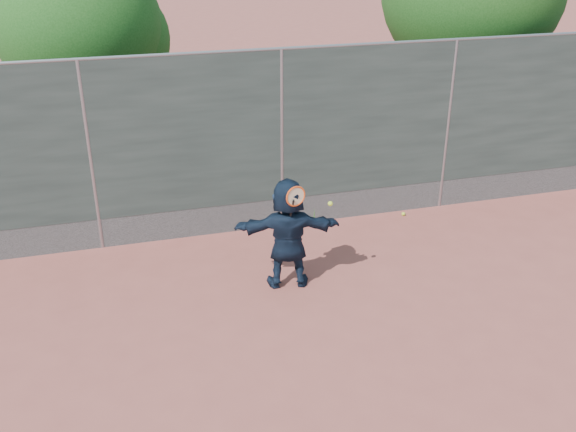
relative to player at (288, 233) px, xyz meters
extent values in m
plane|color=#9E4C42|center=(0.43, -1.60, -0.81)|extent=(80.00, 80.00, 0.00)
imported|color=#121E32|center=(0.00, 0.00, 0.00)|extent=(1.56, 0.74, 1.62)
sphere|color=#BCD62F|center=(2.61, 1.67, -0.78)|extent=(0.07, 0.07, 0.07)
cube|color=#38423D|center=(0.43, 1.90, 0.94)|extent=(20.00, 0.04, 2.50)
cube|color=slate|center=(0.43, 1.90, -0.56)|extent=(20.00, 0.03, 0.50)
cylinder|color=gray|center=(0.43, 1.90, 2.19)|extent=(20.00, 0.05, 0.05)
cylinder|color=gray|center=(-2.57, 1.90, 0.69)|extent=(0.06, 0.06, 3.00)
cylinder|color=gray|center=(0.43, 1.90, 0.69)|extent=(0.06, 0.06, 3.00)
cylinder|color=gray|center=(3.43, 1.90, 0.69)|extent=(0.06, 0.06, 3.00)
torus|color=#E24815|center=(0.05, -0.20, 0.64)|extent=(0.29, 0.09, 0.29)
cylinder|color=beige|center=(0.05, -0.20, 0.64)|extent=(0.24, 0.06, 0.25)
cylinder|color=black|center=(0.00, -0.18, 0.44)|extent=(0.06, 0.13, 0.33)
sphere|color=#BCD62F|center=(0.55, -0.19, 0.47)|extent=(0.07, 0.07, 0.07)
cylinder|color=#382314|center=(4.93, 4.10, 0.49)|extent=(0.28, 0.28, 2.60)
sphere|color=#23561C|center=(5.65, 4.30, 2.42)|extent=(2.52, 2.52, 2.52)
cylinder|color=#382314|center=(-2.57, 4.90, 0.29)|extent=(0.28, 0.28, 2.20)
sphere|color=#23561C|center=(-2.57, 4.90, 2.22)|extent=(3.00, 3.00, 3.00)
sphere|color=#23561C|center=(-1.97, 5.10, 1.92)|extent=(2.10, 2.10, 2.10)
cone|color=#387226|center=(0.68, 1.78, -0.68)|extent=(0.03, 0.03, 0.26)
cone|color=#387226|center=(0.98, 1.80, -0.66)|extent=(0.03, 0.03, 0.30)
cone|color=#387226|center=(0.33, 1.76, -0.70)|extent=(0.03, 0.03, 0.22)
camera|label=1|loc=(-2.19, -7.71, 4.02)|focal=40.00mm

